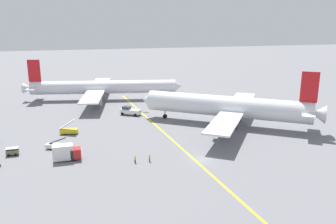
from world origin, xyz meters
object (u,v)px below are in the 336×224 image
Objects in this scene: gse_stair_truck_yellow at (69,130)px; gse_catering_truck_tall at (66,152)px; pushback_tug at (130,111)px; gse_belt_loader_portside at (55,146)px; gse_baggage_cart_near_cluster at (12,151)px; airliner_at_gate_left at (102,87)px; airliner_being_pushed at (227,107)px; ground_crew_marshaller_foreground at (135,159)px; ground_crew_wing_walker_right at (150,158)px.

gse_catering_truck_tall is (-0.26, -18.40, 0.73)m from gse_stair_truck_yellow.
pushback_tug is 1.46× the size of gse_catering_truck_tall.
gse_baggage_cart_near_cluster is at bearing -169.77° from gse_belt_loader_portside.
airliner_being_pushed is (31.97, -41.77, 0.57)m from airliner_at_gate_left.
airliner_at_gate_left reaches higher than gse_catering_truck_tall.
airliner_at_gate_left reaches higher than gse_belt_loader_portside.
ground_crew_marshaller_foreground is at bearing -59.79° from gse_stair_truck_yellow.
gse_baggage_cart_near_cluster is 28.13m from ground_crew_marshaller_foreground.
gse_stair_truck_yellow is at bearing 45.75° from gse_baggage_cart_near_cluster.
ground_crew_wing_walker_right is at bearing -85.53° from airliner_at_gate_left.
gse_catering_truck_tall is at bearing 162.70° from ground_crew_wing_walker_right.
airliner_at_gate_left is at bearing 77.95° from gse_catering_truck_tall.
airliner_being_pushed reaches higher than ground_crew_wing_walker_right.
gse_belt_loader_portside is at bearing -105.84° from gse_stair_truck_yellow.
ground_crew_wing_walker_right is (19.89, -13.01, -0.03)m from gse_belt_loader_portside.
airliner_at_gate_left is 25.19m from pushback_tug.
gse_stair_truck_yellow is at bearing 89.18° from gse_catering_truck_tall.
gse_belt_loader_portside reaches higher than ground_crew_wing_walker_right.
ground_crew_marshaller_foreground is (-4.83, -38.41, -0.46)m from pushback_tug.
pushback_tug is 5.46× the size of ground_crew_marshaller_foreground.
gse_catering_truck_tall is at bearing -160.69° from airliner_being_pushed.
airliner_at_gate_left is at bearing 91.65° from ground_crew_marshaller_foreground.
airliner_at_gate_left is 6.82× the size of pushback_tug.
airliner_being_pushed is 9.23× the size of gse_belt_loader_portside.
gse_catering_truck_tall reaches higher than gse_baggage_cart_near_cluster.
gse_belt_loader_portside is (-14.99, -49.56, -3.91)m from airliner_at_gate_left.
pushback_tug is 38.56m from ground_crew_wing_walker_right.
gse_catering_truck_tall is (-44.18, -15.48, -3.54)m from airliner_being_pushed.
ground_crew_marshaller_foreground reaches higher than ground_crew_wing_walker_right.
ground_crew_wing_walker_right is (-1.74, -38.52, -0.48)m from pushback_tug.
ground_crew_wing_walker_right is (-27.07, -20.81, -4.51)m from airliner_being_pushed.
airliner_at_gate_left is at bearing 64.90° from gse_baggage_cart_near_cluster.
airliner_being_pushed is 36.86m from ground_crew_marshaller_foreground.
gse_stair_truck_yellow is at bearing 125.37° from ground_crew_wing_walker_right.
gse_belt_loader_portside is (-3.04, -10.72, -0.20)m from gse_stair_truck_yellow.
gse_belt_loader_portside reaches higher than pushback_tug.
pushback_tug is at bearing 41.55° from gse_baggage_cart_near_cluster.
ground_crew_wing_walker_right is 0.98× the size of ground_crew_marshaller_foreground.
airliner_at_gate_left is 37.23× the size of ground_crew_marshaller_foreground.
pushback_tug is at bearing 38.51° from gse_stair_truck_yellow.
gse_belt_loader_portside is at bearing 109.87° from gse_catering_truck_tall.
ground_crew_wing_walker_right is (4.89, -62.58, -3.94)m from airliner_at_gate_left.
airliner_at_gate_left is 1.29× the size of airliner_being_pushed.
gse_belt_loader_portside is 3.14× the size of ground_crew_marshaller_foreground.
airliner_at_gate_left reaches higher than ground_crew_marshaller_foreground.
gse_stair_truck_yellow reaches higher than gse_baggage_cart_near_cluster.
pushback_tug is 23.76m from gse_stair_truck_yellow.
ground_crew_marshaller_foreground is (25.77, -11.28, -0.05)m from gse_baggage_cart_near_cluster.
gse_stair_truck_yellow is at bearing -141.49° from pushback_tug.
ground_crew_wing_walker_right is at bearing -92.58° from pushback_tug.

